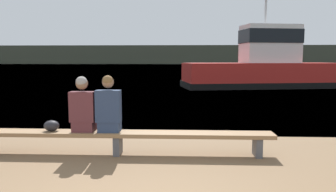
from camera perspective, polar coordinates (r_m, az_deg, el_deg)
water_surface at (r=127.59m, az=2.24°, el=5.60°), size 240.00×240.00×0.00m
far_shoreline at (r=130.86m, az=2.26°, el=7.18°), size 600.00×12.00×7.12m
bench_main at (r=6.31m, az=-8.75°, el=-6.90°), size 5.85×0.43×0.43m
person_left at (r=6.37m, az=-14.62°, el=-1.86°), size 0.46×0.37×1.05m
person_right at (r=6.24m, az=-10.30°, el=-1.90°), size 0.46×0.36×1.07m
shopping_bag at (r=6.67m, az=-19.63°, el=-4.90°), size 0.29×0.23×0.20m
tugboat_red at (r=22.02m, az=16.31°, el=4.72°), size 10.53×5.12×6.53m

